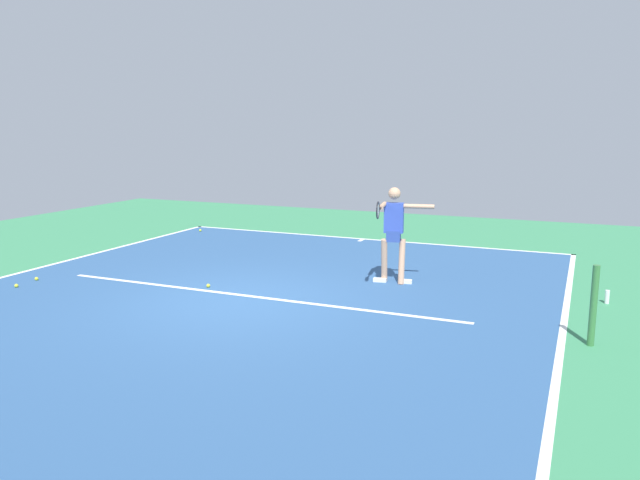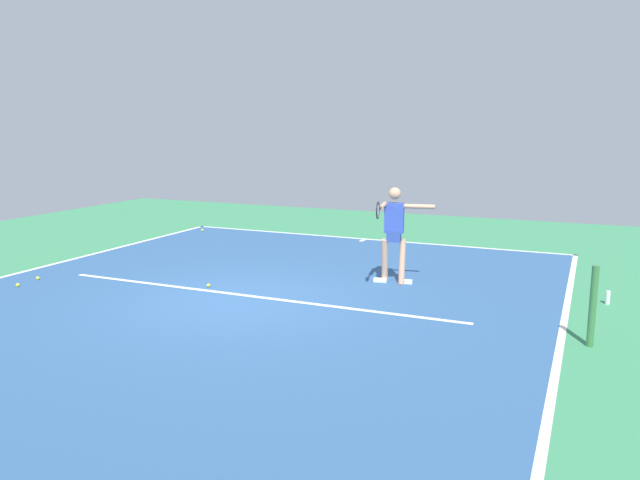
# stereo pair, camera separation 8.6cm
# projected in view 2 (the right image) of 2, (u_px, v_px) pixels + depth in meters

# --- Properties ---
(ground_plane) EXTENTS (22.14, 22.14, 0.00)m
(ground_plane) POSITION_uv_depth(u_px,v_px,m) (239.00, 301.00, 10.12)
(ground_plane) COLOR #388456
(court_surface) EXTENTS (9.94, 12.34, 0.00)m
(court_surface) POSITION_uv_depth(u_px,v_px,m) (239.00, 301.00, 10.12)
(court_surface) COLOR #2D5484
(court_surface) RESTS_ON ground_plane
(court_line_baseline_near) EXTENTS (9.94, 0.10, 0.01)m
(court_line_baseline_near) POSITION_uv_depth(u_px,v_px,m) (365.00, 239.00, 15.63)
(court_line_baseline_near) COLOR white
(court_line_baseline_near) RESTS_ON ground_plane
(court_line_sideline_left) EXTENTS (0.10, 12.34, 0.01)m
(court_line_sideline_left) POSITION_uv_depth(u_px,v_px,m) (561.00, 342.00, 8.17)
(court_line_sideline_left) COLOR white
(court_line_sideline_left) RESTS_ON ground_plane
(court_line_sideline_right) EXTENTS (0.10, 12.34, 0.01)m
(court_line_sideline_right) POSITION_uv_depth(u_px,v_px,m) (21.00, 272.00, 12.07)
(court_line_sideline_right) COLOR white
(court_line_sideline_right) RESTS_ON ground_plane
(court_line_service) EXTENTS (7.45, 0.10, 0.01)m
(court_line_service) POSITION_uv_depth(u_px,v_px,m) (249.00, 296.00, 10.40)
(court_line_service) COLOR white
(court_line_service) RESTS_ON ground_plane
(court_line_centre_mark) EXTENTS (0.10, 0.30, 0.01)m
(court_line_centre_mark) POSITION_uv_depth(u_px,v_px,m) (363.00, 240.00, 15.45)
(court_line_centre_mark) COLOR white
(court_line_centre_mark) RESTS_ON ground_plane
(net_post) EXTENTS (0.09, 0.09, 1.07)m
(net_post) POSITION_uv_depth(u_px,v_px,m) (593.00, 306.00, 7.93)
(net_post) COLOR #38753D
(net_post) RESTS_ON ground_plane
(tennis_player) EXTENTS (1.06, 1.22, 1.75)m
(tennis_player) POSITION_uv_depth(u_px,v_px,m) (394.00, 229.00, 11.06)
(tennis_player) COLOR tan
(tennis_player) RESTS_ON ground_plane
(tennis_ball_by_sideline) EXTENTS (0.07, 0.07, 0.07)m
(tennis_ball_by_sideline) POSITION_uv_depth(u_px,v_px,m) (202.00, 230.00, 16.77)
(tennis_ball_by_sideline) COLOR #CCE033
(tennis_ball_by_sideline) RESTS_ON ground_plane
(tennis_ball_near_player) EXTENTS (0.07, 0.07, 0.07)m
(tennis_ball_near_player) POSITION_uv_depth(u_px,v_px,m) (18.00, 285.00, 10.99)
(tennis_ball_near_player) COLOR yellow
(tennis_ball_near_player) RESTS_ON ground_plane
(tennis_ball_by_baseline) EXTENTS (0.07, 0.07, 0.07)m
(tennis_ball_by_baseline) POSITION_uv_depth(u_px,v_px,m) (38.00, 278.00, 11.48)
(tennis_ball_by_baseline) COLOR yellow
(tennis_ball_by_baseline) RESTS_ON ground_plane
(tennis_ball_near_service_line) EXTENTS (0.07, 0.07, 0.07)m
(tennis_ball_near_service_line) POSITION_uv_depth(u_px,v_px,m) (209.00, 285.00, 10.96)
(tennis_ball_near_service_line) COLOR yellow
(tennis_ball_near_service_line) RESTS_ON ground_plane
(water_bottle) EXTENTS (0.07, 0.07, 0.22)m
(water_bottle) POSITION_uv_depth(u_px,v_px,m) (608.00, 298.00, 9.90)
(water_bottle) COLOR white
(water_bottle) RESTS_ON ground_plane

